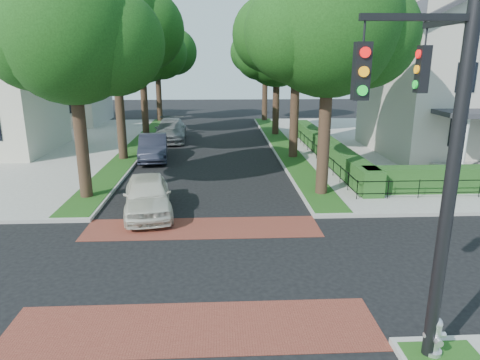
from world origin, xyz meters
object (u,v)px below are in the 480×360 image
object	(u,v)px
parked_car_front	(147,195)
fire_hydrant	(435,336)
traffic_signal	(440,144)
parked_car_rear	(171,130)
parked_car_middle	(153,147)

from	to	relation	value
parked_car_front	fire_hydrant	world-z (taller)	parked_car_front
traffic_signal	parked_car_rear	distance (m)	27.94
parked_car_middle	traffic_signal	bearing A→B (deg)	-73.02
parked_car_middle	fire_hydrant	world-z (taller)	parked_car_middle
parked_car_rear	traffic_signal	bearing A→B (deg)	-75.66
parked_car_front	parked_car_middle	bearing A→B (deg)	87.21
parked_car_middle	parked_car_rear	distance (m)	6.85
parked_car_front	traffic_signal	bearing A→B (deg)	-62.17
traffic_signal	parked_car_front	distance (m)	12.50
traffic_signal	parked_car_middle	distance (m)	21.73
fire_hydrant	parked_car_rear	bearing A→B (deg)	128.08
fire_hydrant	traffic_signal	bearing A→B (deg)	168.84
traffic_signal	parked_car_middle	world-z (taller)	traffic_signal
fire_hydrant	parked_car_middle	bearing A→B (deg)	134.52
parked_car_rear	parked_car_front	bearing A→B (deg)	-89.81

